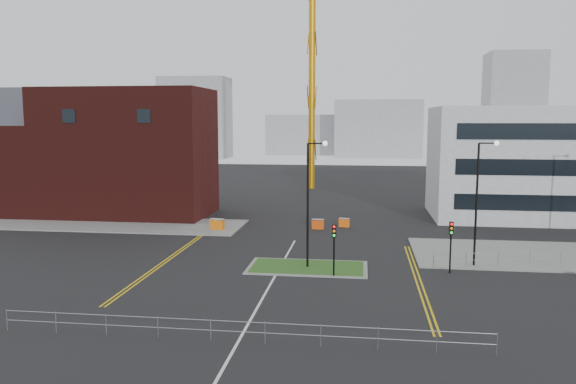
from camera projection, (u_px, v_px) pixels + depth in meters
ground at (260, 302)px, 32.93m from camera, size 200.00×200.00×0.00m
pavement_left at (106, 224)px, 57.16m from camera, size 28.00×8.00×0.12m
pavement_right at (570, 256)px, 43.80m from camera, size 24.00×10.00×0.12m
island_kerb at (307, 268)px, 40.52m from camera, size 8.60×4.60×0.08m
grass_island at (307, 267)px, 40.52m from camera, size 8.00×4.00×0.12m
brick_building at (103, 154)px, 62.57m from camera, size 24.20×10.07×14.24m
office_block at (552, 163)px, 60.18m from camera, size 25.00×12.20×12.00m
streetlamp_island at (311, 194)px, 39.80m from camera, size 1.46×0.36×9.18m
streetlamp_right_near at (480, 193)px, 40.20m from camera, size 1.46×0.36×9.18m
traffic_light_island at (334, 240)px, 37.95m from camera, size 0.28×0.33×3.65m
traffic_light_right at (451, 237)px, 38.87m from camera, size 0.28×0.33×3.65m
railing_front at (238, 327)px, 26.93m from camera, size 24.05×0.05×1.10m
railing_left at (178, 227)px, 51.96m from camera, size 6.05×0.05×1.10m
railing_right at (561, 254)px, 41.45m from camera, size 19.05×5.05×1.10m
centre_line at (266, 292)px, 34.89m from camera, size 0.15×30.00×0.01m
yellow_left_a at (170, 256)px, 43.93m from camera, size 0.12×24.00×0.01m
yellow_left_b at (174, 257)px, 43.89m from camera, size 0.12×24.00×0.01m
yellow_right_a at (416, 280)px, 37.58m from camera, size 0.12×20.00×0.01m
yellow_right_b at (420, 280)px, 37.54m from camera, size 0.12×20.00×0.01m
skyline_a at (196, 118)px, 154.69m from camera, size 18.00×12.00×22.00m
skyline_b at (378, 129)px, 158.37m from camera, size 24.00×12.00×16.00m
skyline_c at (513, 106)px, 148.11m from camera, size 14.00×12.00×28.00m
skyline_d at (317, 135)px, 170.81m from camera, size 30.00×12.00×12.00m
barrier_left at (217, 224)px, 54.08m from camera, size 1.44×0.72×1.16m
barrier_mid at (318, 224)px, 54.83m from camera, size 1.18×0.43×0.98m
barrier_right at (344, 222)px, 55.92m from camera, size 1.10×0.55×0.88m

